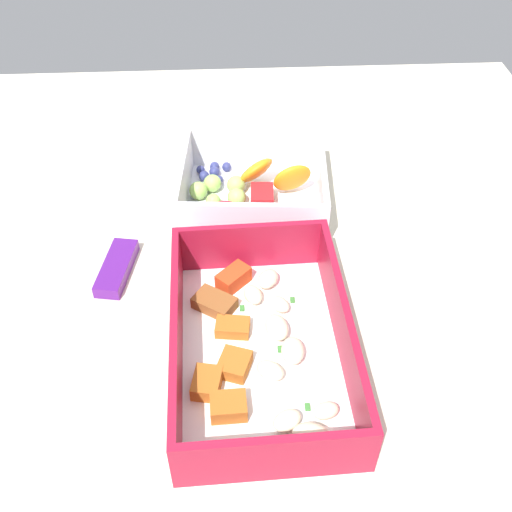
% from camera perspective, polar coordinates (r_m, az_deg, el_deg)
% --- Properties ---
extents(table_surface, '(0.80, 0.80, 0.02)m').
position_cam_1_polar(table_surface, '(0.60, -1.54, -0.86)').
color(table_surface, beige).
rests_on(table_surface, ground).
extents(pasta_container, '(0.22, 0.15, 0.05)m').
position_cam_1_polar(pasta_container, '(0.50, 0.32, -8.37)').
color(pasta_container, white).
rests_on(pasta_container, table_surface).
extents(fruit_bowl, '(0.15, 0.16, 0.05)m').
position_cam_1_polar(fruit_bowl, '(0.64, -0.43, 6.14)').
color(fruit_bowl, white).
rests_on(fruit_bowl, table_surface).
extents(candy_bar, '(0.07, 0.04, 0.01)m').
position_cam_1_polar(candy_bar, '(0.59, -12.87, -1.09)').
color(candy_bar, '#51197A').
rests_on(candy_bar, table_surface).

